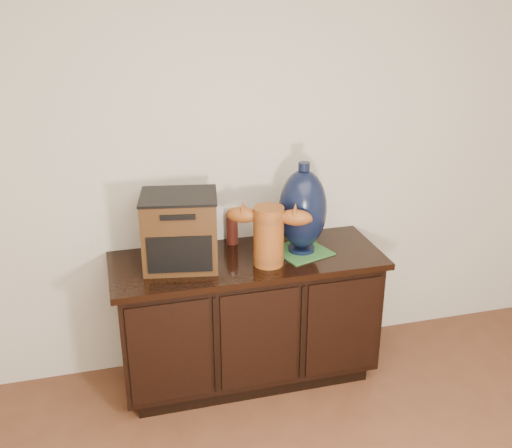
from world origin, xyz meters
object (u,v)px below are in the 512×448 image
object	(u,v)px
sideboard	(248,317)
spray_can	(232,228)
lamp_base	(303,210)
terracotta_vessel	(269,233)
tv_radio	(180,231)

from	to	relation	value
sideboard	spray_can	world-z (taller)	spray_can
sideboard	lamp_base	distance (m)	0.68
lamp_base	sideboard	bearing A→B (deg)	179.86
sideboard	spray_can	distance (m)	0.51
lamp_base	spray_can	bearing A→B (deg)	148.53
sideboard	terracotta_vessel	xyz separation A→B (m)	(0.09, -0.10, 0.55)
lamp_base	spray_can	world-z (taller)	lamp_base
sideboard	tv_radio	distance (m)	0.66
lamp_base	terracotta_vessel	bearing A→B (deg)	-155.36
sideboard	tv_radio	bearing A→B (deg)	178.71
spray_can	tv_radio	bearing A→B (deg)	-147.67
terracotta_vessel	lamp_base	size ratio (longest dim) A/B	0.88
terracotta_vessel	tv_radio	xyz separation A→B (m)	(-0.44, 0.11, 0.01)
tv_radio	lamp_base	size ratio (longest dim) A/B	0.86
tv_radio	spray_can	world-z (taller)	tv_radio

